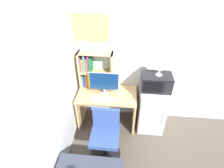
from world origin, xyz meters
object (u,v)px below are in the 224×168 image
(monitor, at_px, (104,82))
(keyboard, at_px, (102,99))
(desk_fan, at_px, (160,67))
(mini_fridge, at_px, (151,108))
(microwave, at_px, (156,82))
(computer_mouse, at_px, (117,99))
(wall_corkboard, at_px, (87,28))
(desk_chair, at_px, (105,137))
(hutch_bookshelf, at_px, (91,71))

(monitor, distance_m, keyboard, 0.30)
(keyboard, distance_m, desk_fan, 1.15)
(mini_fridge, xyz_separation_m, desk_fan, (0.03, -0.00, 0.92))
(mini_fridge, relative_size, microwave, 1.83)
(keyboard, bearing_deg, desk_fan, 9.82)
(computer_mouse, bearing_deg, wall_corkboard, 138.76)
(mini_fridge, bearing_deg, desk_fan, -6.23)
(computer_mouse, bearing_deg, desk_fan, 13.47)
(keyboard, relative_size, desk_fan, 1.38)
(monitor, relative_size, computer_mouse, 5.54)
(computer_mouse, height_order, desk_fan, desk_fan)
(keyboard, bearing_deg, mini_fridge, 10.25)
(keyboard, height_order, computer_mouse, computer_mouse)
(desk_chair, height_order, wall_corkboard, wall_corkboard)
(microwave, bearing_deg, monitor, -179.43)
(monitor, xyz_separation_m, microwave, (0.91, 0.01, 0.06))
(keyboard, bearing_deg, hutch_bookshelf, 121.50)
(computer_mouse, relative_size, desk_chair, 0.11)
(hutch_bookshelf, distance_m, microwave, 1.19)
(hutch_bookshelf, bearing_deg, mini_fridge, -10.47)
(computer_mouse, height_order, wall_corkboard, wall_corkboard)
(monitor, xyz_separation_m, desk_fan, (0.93, 0.00, 0.36))
(desk_fan, bearing_deg, computer_mouse, -166.53)
(computer_mouse, bearing_deg, hutch_bookshelf, 142.83)
(hutch_bookshelf, relative_size, desk_chair, 0.81)
(keyboard, relative_size, computer_mouse, 3.87)
(mini_fridge, height_order, desk_fan, desk_fan)
(hutch_bookshelf, height_order, desk_chair, hutch_bookshelf)
(monitor, distance_m, microwave, 0.91)
(computer_mouse, bearing_deg, monitor, 145.96)
(computer_mouse, relative_size, wall_corkboard, 0.13)
(keyboard, xyz_separation_m, mini_fridge, (0.94, 0.17, -0.31))
(wall_corkboard, bearing_deg, microwave, -14.08)
(keyboard, bearing_deg, computer_mouse, 0.22)
(hutch_bookshelf, bearing_deg, computer_mouse, -37.17)
(computer_mouse, xyz_separation_m, desk_fan, (0.69, 0.17, 0.60))
(monitor, height_order, mini_fridge, monitor)
(computer_mouse, height_order, desk_chair, desk_chair)
(desk_fan, xyz_separation_m, desk_chair, (-0.83, -0.70, -0.99))
(microwave, height_order, wall_corkboard, wall_corkboard)
(mini_fridge, relative_size, desk_fan, 3.48)
(mini_fridge, xyz_separation_m, wall_corkboard, (-1.21, 0.31, 1.43))
(keyboard, bearing_deg, desk_chair, -76.20)
(hutch_bookshelf, relative_size, computer_mouse, 7.53)
(hutch_bookshelf, bearing_deg, wall_corkboard, 110.15)
(monitor, bearing_deg, mini_fridge, 0.38)
(desk_chair, distance_m, wall_corkboard, 1.85)
(desk_fan, bearing_deg, microwave, 167.30)
(wall_corkboard, bearing_deg, mini_fridge, -14.21)
(computer_mouse, relative_size, mini_fridge, 0.10)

